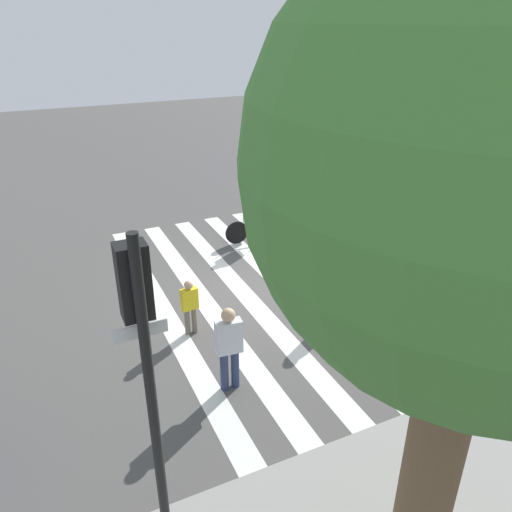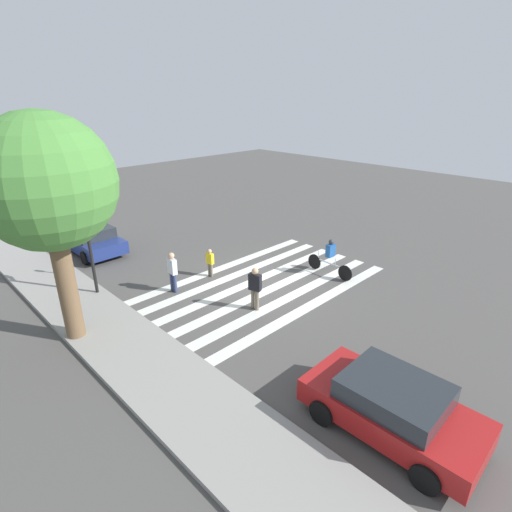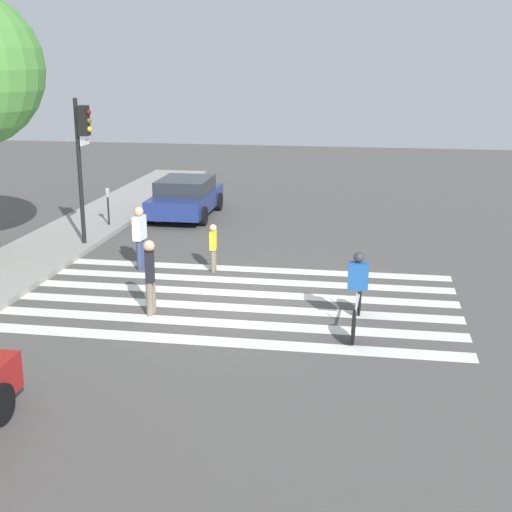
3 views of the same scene
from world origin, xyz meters
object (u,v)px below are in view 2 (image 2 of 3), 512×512
at_px(car_parked_dark_suv, 392,406).
at_px(traffic_light, 89,221).
at_px(parking_meter, 66,256).
at_px(car_parked_silver_sedan, 91,239).
at_px(pedestrian_adult_blue_shirt, 210,261).
at_px(pedestrian_adult_tall_backpack, 172,270).
at_px(street_tree, 47,185).
at_px(pedestrian_child_with_backpack, 255,286).
at_px(cyclist_mid_street, 330,256).

bearing_deg(car_parked_dark_suv, traffic_light, 8.13).
xyz_separation_m(parking_meter, car_parked_silver_sedan, (2.20, -2.00, -0.31)).
height_order(pedestrian_adult_blue_shirt, car_parked_silver_sedan, car_parked_silver_sedan).
relative_size(traffic_light, pedestrian_adult_tall_backpack, 2.57).
relative_size(traffic_light, street_tree, 0.61).
height_order(pedestrian_child_with_backpack, car_parked_dark_suv, pedestrian_child_with_backpack).
bearing_deg(car_parked_dark_suv, pedestrian_adult_tall_backpack, -3.26).
relative_size(street_tree, car_parked_silver_sedan, 1.75).
bearing_deg(cyclist_mid_street, street_tree, 76.36).
height_order(traffic_light, pedestrian_child_with_backpack, traffic_light).
xyz_separation_m(pedestrian_adult_tall_backpack, car_parked_dark_suv, (-9.57, 0.42, -0.24)).
xyz_separation_m(traffic_light, parking_meter, (2.38, 0.27, -2.00)).
distance_m(traffic_light, pedestrian_child_with_backpack, 6.56).
distance_m(parking_meter, street_tree, 6.46).
bearing_deg(car_parked_silver_sedan, car_parked_dark_suv, 179.72).
bearing_deg(traffic_light, pedestrian_adult_blue_shirt, -112.85).
relative_size(pedestrian_child_with_backpack, car_parked_silver_sedan, 0.41).
bearing_deg(traffic_light, car_parked_silver_sedan, -20.64).
bearing_deg(parking_meter, car_parked_dark_suv, -171.52).
bearing_deg(car_parked_silver_sedan, pedestrian_adult_tall_backpack, -176.23).
height_order(street_tree, car_parked_silver_sedan, street_tree).
xyz_separation_m(pedestrian_adult_tall_backpack, pedestrian_adult_blue_shirt, (0.09, -1.94, -0.23)).
distance_m(parking_meter, car_parked_silver_sedan, 2.99).
height_order(traffic_light, cyclist_mid_street, traffic_light).
height_order(traffic_light, parking_meter, traffic_light).
relative_size(traffic_light, pedestrian_adult_blue_shirt, 3.42).
xyz_separation_m(pedestrian_adult_blue_shirt, car_parked_silver_sedan, (6.33, 2.42, -0.01)).
distance_m(pedestrian_adult_blue_shirt, cyclist_mid_street, 5.18).
relative_size(traffic_light, car_parked_silver_sedan, 1.07).
bearing_deg(traffic_light, pedestrian_adult_tall_backpack, -129.83).
height_order(pedestrian_adult_tall_backpack, car_parked_silver_sedan, pedestrian_adult_tall_backpack).
distance_m(pedestrian_adult_blue_shirt, car_parked_silver_sedan, 6.77).
bearing_deg(pedestrian_adult_blue_shirt, car_parked_dark_suv, -19.57).
relative_size(pedestrian_adult_blue_shirt, car_parked_dark_suv, 0.31).
bearing_deg(cyclist_mid_street, traffic_light, 59.02).
bearing_deg(traffic_light, pedestrian_child_with_backpack, -145.49).
xyz_separation_m(pedestrian_adult_tall_backpack, cyclist_mid_street, (-3.43, -5.74, -0.07)).
distance_m(parking_meter, pedestrian_adult_blue_shirt, 6.05).
relative_size(parking_meter, car_parked_silver_sedan, 0.34).
distance_m(traffic_light, car_parked_silver_sedan, 5.41).
bearing_deg(pedestrian_child_with_backpack, car_parked_silver_sedan, -7.42).
xyz_separation_m(traffic_light, street_tree, (-2.40, 1.92, 2.02)).
bearing_deg(street_tree, traffic_light, -38.64).
bearing_deg(car_parked_dark_suv, parking_meter, 7.72).
relative_size(pedestrian_adult_tall_backpack, car_parked_silver_sedan, 0.41).
distance_m(cyclist_mid_street, car_parked_silver_sedan, 11.64).
bearing_deg(cyclist_mid_street, pedestrian_adult_blue_shirt, 49.73).
bearing_deg(pedestrian_adult_tall_backpack, pedestrian_adult_blue_shirt, 98.54).
distance_m(traffic_light, parking_meter, 3.12).
relative_size(pedestrian_adult_blue_shirt, cyclist_mid_street, 0.53).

